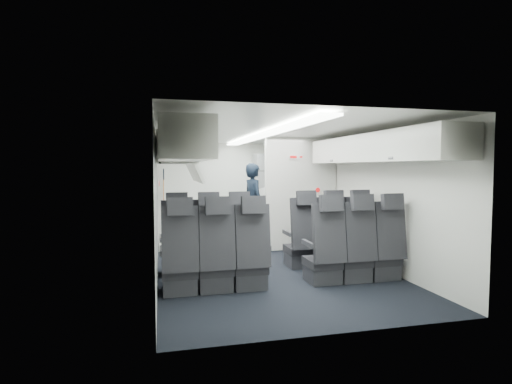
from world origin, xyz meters
name	(u,v)px	position (x,y,z in m)	size (l,w,h in m)	color
cabin_shell	(262,195)	(0.00, 0.00, 1.12)	(3.41, 6.01, 2.16)	black
seat_row_front	(270,244)	(0.00, -0.53, 0.40)	(3.33, 0.56, 1.24)	black
seat_row_mid	(288,256)	(0.00, -1.43, 0.40)	(3.33, 0.56, 1.24)	black
overhead_bin_left_rear	(183,142)	(-1.40, -2.00, 1.86)	(0.53, 1.80, 0.40)	silver
overhead_bin_left_front_open	(173,157)	(-1.44, -0.25, 1.74)	(0.64, 1.70, 0.72)	#9E9E93
overhead_bin_right_rear	(410,145)	(1.40, -2.00, 1.86)	(0.53, 1.80, 0.40)	silver
overhead_bin_right_front	(346,151)	(1.40, -0.25, 1.86)	(0.53, 1.70, 0.40)	silver
bulkhead_partition	(301,194)	(0.98, 0.80, 1.08)	(1.40, 0.15, 2.13)	silver
galley_unit	(272,194)	(0.95, 2.72, 0.95)	(0.85, 0.52, 1.90)	#939399
boarding_door	(161,200)	(-1.64, 1.55, 0.95)	(0.12, 1.27, 1.86)	silver
flight_attendant	(254,203)	(0.25, 1.62, 0.83)	(0.61, 0.40, 1.67)	black
carry_on_bag	(174,151)	(-1.44, -0.49, 1.82)	(0.38, 0.26, 0.23)	black
papers	(263,191)	(0.44, 1.57, 1.09)	(0.22, 0.02, 0.15)	white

